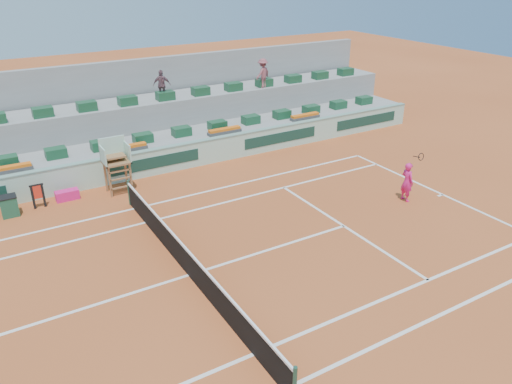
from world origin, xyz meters
TOP-DOWN VIEW (x-y plane):
  - ground at (0.00, 0.00)m, footprint 90.00×90.00m
  - seating_tier_lower at (0.00, 10.70)m, footprint 36.00×4.00m
  - seating_tier_upper at (0.00, 12.30)m, footprint 36.00×2.40m
  - stadium_back_wall at (0.00, 13.90)m, footprint 36.00×0.40m
  - player_bag at (-2.12, 7.75)m, footprint 0.94×0.42m
  - spectator_mid at (3.90, 11.80)m, footprint 0.97×0.71m
  - spectator_right at (9.76, 11.47)m, footprint 1.20×0.96m
  - court_lines at (0.00, 0.00)m, footprint 23.89×11.09m
  - tennis_net at (0.00, 0.00)m, footprint 0.10×11.97m
  - advertising_hoarding at (0.02, 8.50)m, footprint 36.00×0.34m
  - umpire_chair at (0.00, 7.50)m, footprint 1.10×0.90m
  - seat_row_lower at (0.00, 9.80)m, footprint 32.90×0.60m
  - seat_row_upper at (0.00, 11.70)m, footprint 32.90×0.60m
  - flower_planters at (-1.50, 9.00)m, footprint 26.80×0.36m
  - drink_cooler_a at (-4.37, 7.39)m, footprint 0.66×0.57m
  - towel_rack at (-3.25, 7.55)m, footprint 0.54×0.09m
  - tennis_player at (10.08, 0.46)m, footprint 0.43×0.88m

SIDE VIEW (x-z plane):
  - ground at x=0.00m, z-range 0.00..0.00m
  - court_lines at x=0.00m, z-range 0.00..0.01m
  - player_bag at x=-2.12m, z-range 0.00..0.42m
  - drink_cooler_a at x=-4.37m, z-range 0.00..0.84m
  - tennis_net at x=0.00m, z-range -0.02..1.08m
  - seating_tier_lower at x=0.00m, z-range 0.00..1.20m
  - towel_rack at x=-3.25m, z-range 0.09..1.12m
  - advertising_hoarding at x=0.02m, z-range 0.00..1.26m
  - tennis_player at x=10.08m, z-range -0.29..1.99m
  - seating_tier_upper at x=0.00m, z-range 0.00..2.60m
  - flower_planters at x=-1.50m, z-range 1.19..1.47m
  - seat_row_lower at x=0.00m, z-range 1.20..1.64m
  - umpire_chair at x=0.00m, z-range 0.34..2.74m
  - stadium_back_wall at x=0.00m, z-range 0.00..4.40m
  - seat_row_upper at x=0.00m, z-range 2.60..3.04m
  - spectator_mid at x=3.90m, z-range 2.60..4.13m
  - spectator_right at x=9.76m, z-range 2.60..4.23m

